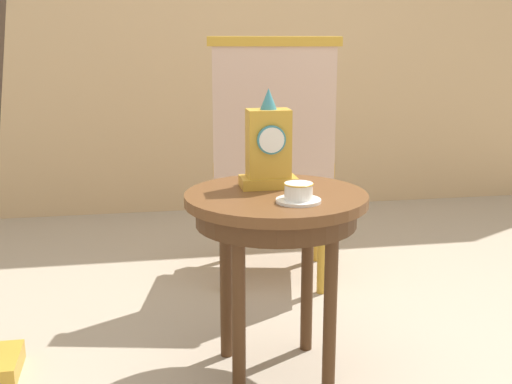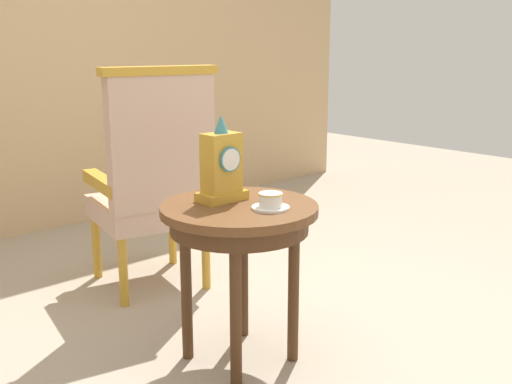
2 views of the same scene
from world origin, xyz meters
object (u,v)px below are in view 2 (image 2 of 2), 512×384
(mantel_clock, at_px, (222,167))
(armchair, at_px, (154,177))
(teacup_left, at_px, (271,202))
(side_table, at_px, (239,226))

(mantel_clock, relative_size, armchair, 0.29)
(teacup_left, bearing_deg, mantel_clock, 103.60)
(teacup_left, distance_m, armchair, 0.97)
(teacup_left, height_order, armchair, armchair)
(teacup_left, relative_size, armchair, 0.12)
(mantel_clock, xyz_separation_m, armchair, (0.17, 0.74, -0.19))
(mantel_clock, bearing_deg, side_table, -84.74)
(side_table, relative_size, teacup_left, 4.54)
(armchair, bearing_deg, mantel_clock, -103.19)
(teacup_left, xyz_separation_m, mantel_clock, (-0.05, 0.22, 0.11))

